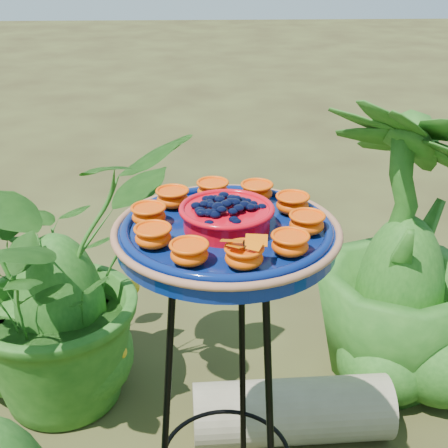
# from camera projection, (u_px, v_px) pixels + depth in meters

# --- Properties ---
(tripod_stand) EXTENTS (0.39, 0.39, 0.85)m
(tripod_stand) POSITION_uv_depth(u_px,v_px,m) (226.00, 381.00, 1.37)
(tripod_stand) COLOR black
(tripod_stand) RESTS_ON ground
(feeder_dish) EXTENTS (0.55, 0.55, 0.10)m
(feeder_dish) POSITION_uv_depth(u_px,v_px,m) (227.00, 229.00, 1.21)
(feeder_dish) COLOR #071956
(feeder_dish) RESTS_ON tripod_stand
(driftwood_log) EXTENTS (0.60, 0.22, 0.20)m
(driftwood_log) POSITION_uv_depth(u_px,v_px,m) (292.00, 411.00, 1.88)
(driftwood_log) COLOR tan
(driftwood_log) RESTS_ON ground
(shrub_back_left) EXTENTS (1.04, 1.05, 0.88)m
(shrub_back_left) POSITION_uv_depth(u_px,v_px,m) (57.00, 275.00, 1.94)
(shrub_back_left) COLOR #1C4F15
(shrub_back_left) RESTS_ON ground
(shrub_back_right) EXTENTS (0.78, 0.78, 0.99)m
(shrub_back_right) POSITION_uv_depth(u_px,v_px,m) (405.00, 247.00, 1.99)
(shrub_back_right) COLOR #1C4F15
(shrub_back_right) RESTS_ON ground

